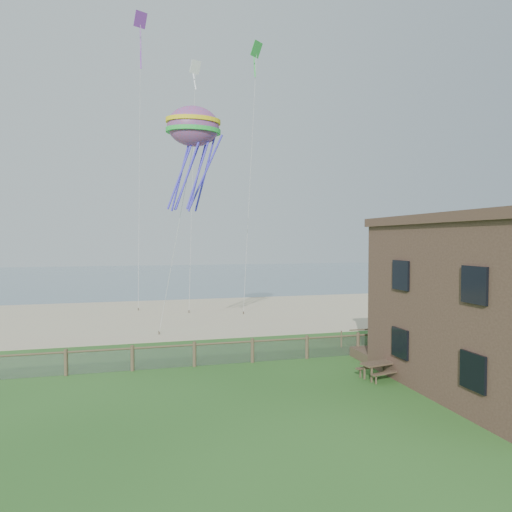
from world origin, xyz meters
name	(u,v)px	position (x,y,z in m)	size (l,w,h in m)	color
ground	(290,402)	(0.00, 0.00, 0.00)	(160.00, 160.00, 0.00)	#234F1B
sand_beach	(207,314)	(0.00, 22.00, 0.00)	(72.00, 20.00, 0.02)	#C3AD8D
ocean	(170,275)	(0.00, 66.00, 0.00)	(160.00, 68.00, 0.02)	slate
chainlink_fence	(252,352)	(0.00, 6.00, 0.55)	(36.20, 0.20, 1.25)	#4A3B29
motel_deck	(478,347)	(13.00, 5.00, 0.25)	(15.00, 2.00, 0.50)	brown
picnic_table	(380,371)	(4.94, 1.84, 0.37)	(1.75, 1.32, 0.74)	brown
octopus_kite	(194,156)	(-2.35, 11.33, 11.48)	(3.35, 2.36, 6.89)	red
kite_white	(195,73)	(-1.25, 18.98, 19.21)	(1.00, 0.70, 1.97)	white
kite_purple	(141,35)	(-5.30, 21.44, 22.70)	(1.20, 0.70, 3.67)	purple
kite_green	(256,57)	(3.12, 17.04, 20.14)	(1.13, 0.70, 2.31)	green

